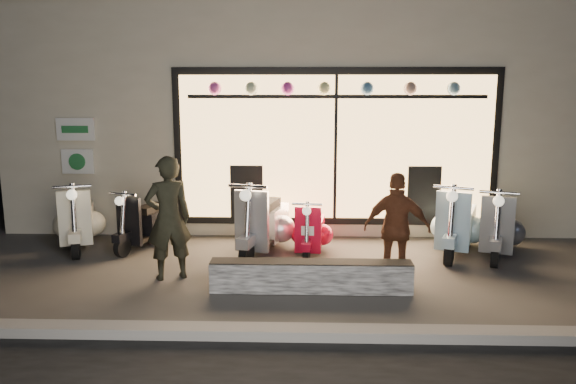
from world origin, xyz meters
The scene contains 12 objects.
ground centered at (0.00, 0.00, 0.00)m, with size 40.00×40.00×0.00m, color #383533.
kerb centered at (0.00, -2.00, 0.06)m, with size 40.00×0.25×0.12m, color slate.
shop_building centered at (0.00, 4.98, 2.10)m, with size 10.20×6.23×4.20m.
graffiti_barrier centered at (0.37, -0.65, 0.20)m, with size 2.55×0.28×0.40m, color black.
scooter_silver centered at (-0.34, 1.10, 0.46)m, with size 0.77×1.61×1.14m.
scooter_red centered at (0.39, 1.05, 0.35)m, with size 0.48×1.23×0.87m.
scooter_black centered at (-2.25, 1.36, 0.38)m, with size 0.73×1.31×0.95m.
scooter_cream centered at (-3.40, 1.32, 0.43)m, with size 0.79×1.50×1.07m.
scooter_blue centered at (2.69, 1.20, 0.45)m, with size 0.88×1.54×1.11m.
scooter_grey centered at (3.29, 1.10, 0.43)m, with size 0.81×1.47×1.06m.
man centered at (-1.53, -0.21, 0.84)m, with size 0.61×0.40×1.68m, color black.
woman centered at (1.51, -0.25, 0.74)m, with size 0.86×0.36×1.47m, color brown.
Camera 1 is at (0.29, -7.44, 2.60)m, focal length 35.00 mm.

